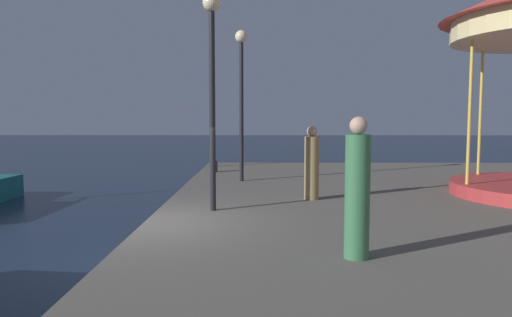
{
  "coord_description": "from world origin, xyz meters",
  "views": [
    {
      "loc": [
        2.12,
        -8.73,
        2.74
      ],
      "look_at": [
        2.02,
        3.18,
        1.69
      ],
      "focal_mm": 34.18,
      "sensor_mm": 36.0,
      "label": 1
    }
  ],
  "objects_px": {
    "lamp_post_near_edge": "(212,64)",
    "bollard_south": "(214,166)",
    "person_mid_promenade": "(357,192)",
    "lamp_post_mid_promenade": "(241,79)",
    "person_near_carousel": "(312,165)"
  },
  "relations": [
    {
      "from": "lamp_post_mid_promenade",
      "to": "bollard_south",
      "type": "distance_m",
      "value": 3.77
    },
    {
      "from": "lamp_post_mid_promenade",
      "to": "lamp_post_near_edge",
      "type": "bearing_deg",
      "value": -95.22
    },
    {
      "from": "lamp_post_mid_promenade",
      "to": "bollard_south",
      "type": "relative_size",
      "value": 11.05
    },
    {
      "from": "lamp_post_near_edge",
      "to": "bollard_south",
      "type": "height_order",
      "value": "lamp_post_near_edge"
    },
    {
      "from": "person_near_carousel",
      "to": "person_mid_promenade",
      "type": "height_order",
      "value": "person_mid_promenade"
    },
    {
      "from": "person_mid_promenade",
      "to": "lamp_post_mid_promenade",
      "type": "bearing_deg",
      "value": 103.28
    },
    {
      "from": "bollard_south",
      "to": "person_near_carousel",
      "type": "xyz_separation_m",
      "value": [
        2.78,
        -5.49,
        0.6
      ]
    },
    {
      "from": "lamp_post_mid_promenade",
      "to": "person_near_carousel",
      "type": "distance_m",
      "value": 4.27
    },
    {
      "from": "lamp_post_mid_promenade",
      "to": "bollard_south",
      "type": "height_order",
      "value": "lamp_post_mid_promenade"
    },
    {
      "from": "lamp_post_mid_promenade",
      "to": "person_near_carousel",
      "type": "height_order",
      "value": "lamp_post_mid_promenade"
    },
    {
      "from": "lamp_post_near_edge",
      "to": "bollard_south",
      "type": "distance_m",
      "value": 7.4
    },
    {
      "from": "lamp_post_near_edge",
      "to": "bollard_south",
      "type": "relative_size",
      "value": 10.89
    },
    {
      "from": "lamp_post_near_edge",
      "to": "person_near_carousel",
      "type": "height_order",
      "value": "lamp_post_near_edge"
    },
    {
      "from": "lamp_post_mid_promenade",
      "to": "person_near_carousel",
      "type": "bearing_deg",
      "value": -61.44
    },
    {
      "from": "bollard_south",
      "to": "person_mid_promenade",
      "type": "relative_size",
      "value": 0.21
    }
  ]
}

